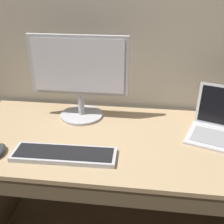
# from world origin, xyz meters

# --- Properties ---
(desk) EXTENTS (1.80, 0.71, 0.76)m
(desk) POSITION_xyz_m (0.00, -0.01, 0.52)
(desk) COLOR tan
(desk) RESTS_ON ground
(laptop_silver) EXTENTS (0.37, 0.36, 0.23)m
(laptop_silver) POSITION_xyz_m (0.41, 0.09, 0.81)
(laptop_silver) COLOR silver
(laptop_silver) RESTS_ON desk
(external_monitor) EXTENTS (0.53, 0.24, 0.46)m
(external_monitor) POSITION_xyz_m (-0.34, 0.20, 1.01)
(external_monitor) COLOR #B7B7BC
(external_monitor) RESTS_ON desk
(wired_keyboard) EXTENTS (0.47, 0.15, 0.02)m
(wired_keyboard) POSITION_xyz_m (-0.32, -0.19, 0.77)
(wired_keyboard) COLOR #BCBCC1
(wired_keyboard) RESTS_ON desk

